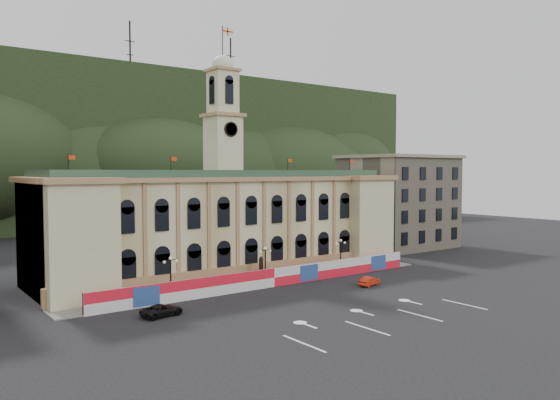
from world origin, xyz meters
TOP-DOWN VIEW (x-y plane):
  - ground at (0.00, 0.00)m, footprint 260.00×260.00m
  - lane_markings at (0.00, -5.00)m, footprint 26.00×10.00m
  - hill_ridge at (0.03, 121.99)m, footprint 230.00×80.00m
  - city_hall at (0.00, 27.63)m, footprint 56.20×17.60m
  - side_building_right at (43.00, 30.93)m, footprint 21.00×17.00m
  - hoarding_fence at (0.06, 15.07)m, footprint 50.00×0.44m
  - pavement at (0.00, 17.75)m, footprint 56.00×5.50m
  - statue at (0.00, 18.00)m, footprint 1.40×1.40m
  - lamp_left at (-14.00, 17.00)m, footprint 1.96×0.44m
  - lamp_center at (0.00, 17.00)m, footprint 1.96×0.44m
  - lamp_right at (14.00, 17.00)m, footprint 1.96×0.44m
  - red_sedan at (10.78, 7.92)m, footprint 3.08×4.36m
  - black_suv at (-18.25, 10.19)m, footprint 3.52×5.29m

SIDE VIEW (x-z plane):
  - ground at x=0.00m, z-range 0.00..0.00m
  - lane_markings at x=0.00m, z-range -0.01..0.01m
  - pavement at x=0.00m, z-range 0.00..0.16m
  - red_sedan at x=10.78m, z-range 0.00..1.23m
  - black_suv at x=-18.25m, z-range 0.00..1.29m
  - statue at x=0.00m, z-range -0.67..3.05m
  - hoarding_fence at x=0.06m, z-range 0.00..2.50m
  - lamp_left at x=-14.00m, z-range 0.50..5.65m
  - lamp_center at x=0.00m, z-range 0.50..5.65m
  - lamp_right at x=14.00m, z-range 0.50..5.65m
  - city_hall at x=0.00m, z-range -10.70..26.40m
  - side_building_right at x=43.00m, z-range 0.03..18.63m
  - hill_ridge at x=0.03m, z-range -12.52..51.48m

